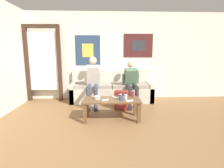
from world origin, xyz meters
name	(u,v)px	position (x,y,z in m)	size (l,w,h in m)	color
ground_plane	(103,134)	(0.00, 0.00, 0.00)	(18.00, 18.00, 0.00)	brown
wall_back	(103,56)	(0.00, 2.47, 1.28)	(10.00, 0.07, 2.55)	silver
door_frame	(43,59)	(-1.69, 2.25, 1.20)	(1.00, 0.10, 2.15)	#382319
couch	(112,91)	(0.25, 2.11, 0.30)	(2.30, 0.73, 0.86)	beige
coffee_table	(112,103)	(0.18, 0.67, 0.35)	(1.18, 0.53, 0.43)	brown
person_seated_adult	(93,79)	(-0.27, 1.74, 0.70)	(0.47, 0.91, 1.28)	#384256
person_seated_teen	(131,82)	(0.76, 1.73, 0.62)	(0.47, 0.87, 1.14)	#2D2D33
backpack	(122,101)	(0.46, 1.31, 0.22)	(0.38, 0.33, 0.46)	maroon
ceramic_bowl	(97,97)	(-0.12, 0.69, 0.47)	(0.15, 0.15, 0.07)	#B7B2A8
pillar_candle	(126,97)	(0.47, 0.64, 0.49)	(0.06, 0.06, 0.12)	silver
drink_can_blue	(121,97)	(0.36, 0.59, 0.49)	(0.07, 0.07, 0.12)	#28479E
drink_can_red	(133,94)	(0.66, 0.87, 0.49)	(0.07, 0.07, 0.12)	maroon
game_controller_near_left	(105,100)	(0.05, 0.58, 0.44)	(0.14, 0.10, 0.03)	white
game_controller_near_right	(114,98)	(0.25, 0.75, 0.44)	(0.10, 0.14, 0.03)	white
game_controller_far_center	(130,101)	(0.54, 0.50, 0.44)	(0.15, 0.09, 0.03)	white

